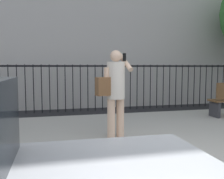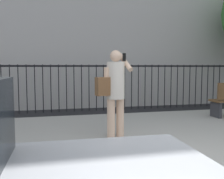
% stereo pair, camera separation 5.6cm
% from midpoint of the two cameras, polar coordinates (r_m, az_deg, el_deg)
% --- Properties ---
extents(sidewalk, '(28.00, 4.40, 0.15)m').
position_cam_midpoint_polar(sidewalk, '(5.56, 4.32, -10.11)').
color(sidewalk, '#9E9B93').
rests_on(sidewalk, ground).
extents(iron_fence, '(12.03, 0.04, 1.60)m').
position_cam_midpoint_polar(iron_fence, '(8.96, -3.11, 1.80)').
color(iron_fence, black).
rests_on(iron_fence, ground).
extents(pedestrian_on_phone, '(0.71, 0.50, 1.68)m').
position_cam_midpoint_polar(pedestrian_on_phone, '(4.90, 0.25, 0.40)').
color(pedestrian_on_phone, beige).
rests_on(pedestrian_on_phone, sidewalk).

